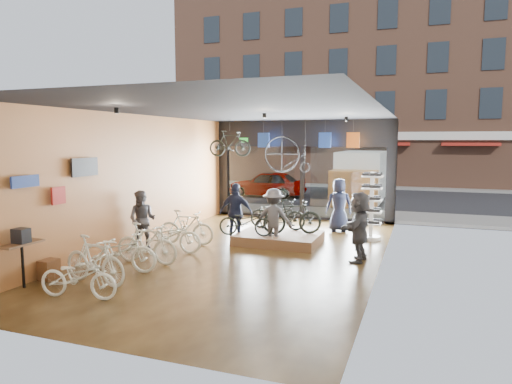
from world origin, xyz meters
The scene contains 35 objects.
ground_plane centered at (0.00, 0.00, -0.02)m, with size 7.00×12.00×0.04m, color black.
ceiling centered at (0.00, 0.00, 3.82)m, with size 7.00×12.00×0.04m, color black.
wall_left centered at (-3.52, 0.00, 1.90)m, with size 0.04×12.00×3.80m, color #B16630.
wall_right centered at (3.52, 0.00, 1.90)m, with size 0.04×12.00×3.80m, color beige.
wall_back centered at (0.00, -6.02, 1.90)m, with size 7.00×0.04×3.80m, color beige.
storefront centered at (0.00, 6.00, 1.90)m, with size 7.00×0.26×3.80m, color black, non-canonical shape.
exit_sign centered at (-2.40, 5.88, 3.05)m, with size 0.35×0.06×0.18m, color #198C26.
street_road centered at (0.00, 15.00, -0.01)m, with size 30.00×18.00×0.02m, color black.
sidewalk_near centered at (0.00, 7.20, 0.06)m, with size 30.00×2.40×0.12m, color slate.
sidewalk_far centered at (0.00, 19.00, 0.06)m, with size 30.00×2.00×0.12m, color slate.
opposite_building centered at (0.00, 21.50, 7.00)m, with size 26.00×5.00×14.00m, color brown.
street_car centered at (-3.47, 12.00, 0.70)m, with size 1.65×4.11×1.40m, color gray.
box_truck centered at (1.54, 11.00, 1.24)m, with size 2.10×6.30×2.48m, color silver, non-canonical shape.
floor_bike_0 centered at (-1.80, -4.36, 0.42)m, with size 0.56×1.61×0.85m, color beige.
floor_bike_1 centered at (-2.09, -3.53, 0.52)m, with size 0.49×1.74×1.04m, color beige.
floor_bike_2 centered at (-2.20, -2.55, 0.49)m, with size 0.64×1.85×0.97m, color beige.
floor_bike_3 centered at (-1.97, -1.78, 0.51)m, with size 0.48×1.70×1.02m, color beige.
floor_bike_4 centered at (-2.04, -0.58, 0.48)m, with size 0.64×1.83×0.96m, color beige.
floor_bike_5 centered at (-2.08, 0.44, 0.51)m, with size 0.48×1.69×1.02m, color beige.
display_platform centered at (0.44, 1.50, 0.15)m, with size 2.40×1.80×0.30m, color #4E3620.
display_bike_left centered at (-0.35, 0.85, 0.71)m, with size 0.55×1.58×0.83m, color black.
display_bike_mid centered at (0.85, 1.52, 0.82)m, with size 0.49×1.73×1.04m, color black.
display_bike_right centered at (0.20, 2.13, 0.77)m, with size 0.62×1.78×0.94m, color black.
customer_1 centered at (-3.00, -0.41, 0.82)m, with size 0.80×0.62×1.65m, color #3F3F44.
customer_2 centered at (-0.85, 1.32, 0.88)m, with size 1.04×0.43×1.77m, color #161C33.
customer_3 centered at (0.41, 1.11, 0.84)m, with size 1.08×0.62×1.67m, color #3F3F44.
customer_4 centered at (1.80, 3.91, 0.89)m, with size 0.87×0.57×1.79m, color #161C33.
customer_5 centered at (2.93, 0.26, 0.89)m, with size 1.65×0.52×1.78m, color #3F3F44.
sunglasses_rack centered at (2.95, 2.98, 1.05)m, with size 0.62×0.51×2.09m, color white, non-canonical shape.
wall_merch centered at (-3.38, -3.50, 1.30)m, with size 0.40×2.40×2.60m, color navy, non-canonical shape.
penny_farthing centered at (-0.15, 4.59, 2.50)m, with size 1.63×0.06×1.31m, color black, non-canonical shape.
hung_bike centered at (-2.29, 4.20, 2.93)m, with size 0.45×1.58×0.95m, color black.
jersey_left centered at (-1.33, 5.20, 3.05)m, with size 0.45×0.03×0.55m, color #1E3F99.
jersey_mid centered at (1.02, 5.20, 3.05)m, with size 0.45×0.03×0.55m, color #1E3F99.
jersey_right centered at (2.03, 5.20, 3.05)m, with size 0.45×0.03×0.55m, color #CC5919.
Camera 1 is at (4.37, -11.22, 3.06)m, focal length 32.00 mm.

